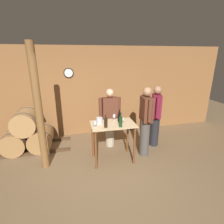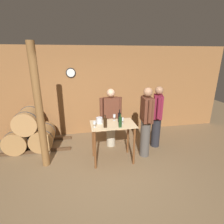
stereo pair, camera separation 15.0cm
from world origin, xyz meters
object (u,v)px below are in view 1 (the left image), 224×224
Objects in this scene: wine_bottle_far_left at (106,123)px; ice_bucket at (99,121)px; wine_bottle_center at (119,117)px; wine_glass_near_right at (122,119)px; person_host at (110,117)px; wine_glass_near_left at (95,123)px; wooden_post at (39,110)px; wine_bottle_left at (121,122)px; person_visitor_with_scarf at (146,121)px; wine_glass_near_center at (114,116)px; person_visitor_bearded at (156,115)px.

wine_bottle_far_left reaches higher than ice_bucket.
wine_bottle_center is 0.48m from ice_bucket.
person_host is (-0.12, 0.76, -0.20)m from wine_glass_near_right.
wine_glass_near_left is at bearing -159.29° from wine_bottle_center.
wooden_post reaches higher than wine_bottle_center.
wine_bottle_left reaches higher than wine_bottle_far_left.
wine_glass_near_right is at bearing -171.59° from person_visitor_with_scarf.
wine_glass_near_center is 0.39m from ice_bucket.
person_visitor_with_scarf reaches higher than wine_bottle_center.
wooden_post is at bearing 169.80° from wine_bottle_left.
wine_bottle_far_left is 0.96× the size of wine_bottle_center.
wooden_post is 1.55× the size of person_visitor_with_scarf.
wine_bottle_far_left is 0.28m from ice_bucket.
ice_bucket is at bearing -121.30° from person_host.
wine_bottle_center is 0.66m from person_host.
wine_glass_near_left is 0.60m from wine_glass_near_center.
ice_bucket is at bearing 178.03° from person_visitor_with_scarf.
person_visitor_with_scarf is 1.03× the size of person_visitor_bearded.
wine_glass_near_center is 0.77m from person_visitor_with_scarf.
person_visitor_with_scarf reaches higher than wine_bottle_far_left.
person_visitor_with_scarf is at bearing -0.87° from wooden_post.
wine_bottle_far_left reaches higher than wine_glass_near_left.
person_visitor_bearded is (1.21, -0.26, 0.04)m from person_host.
ice_bucket is (-0.42, 0.30, -0.05)m from wine_bottle_left.
person_visitor_with_scarf is at bearing 20.75° from wine_bottle_left.
person_visitor_bearded reaches higher than person_host.
wine_glass_near_center is 1.04× the size of ice_bucket.
person_visitor_bearded reaches higher than wine_glass_near_center.
person_visitor_bearded is at bearing 40.95° from person_visitor_with_scarf.
wine_glass_near_left reaches higher than ice_bucket.
wine_glass_near_left is 0.92× the size of wine_glass_near_center.
wine_bottle_left is 0.56m from wine_glass_near_left.
wine_glass_near_left is 0.09× the size of person_host.
wine_glass_near_right is (0.03, -0.14, -0.01)m from wine_bottle_center.
wine_bottle_far_left is 0.16× the size of person_visitor_with_scarf.
wine_bottle_left is 0.52m from ice_bucket.
person_host reaches higher than wine_bottle_left.
wine_bottle_left is (1.68, -0.30, -0.28)m from wooden_post.
wine_glass_near_left is 1.27m from person_visitor_with_scarf.
wine_glass_near_right is (0.41, 0.13, -0.01)m from wine_bottle_far_left.
person_visitor_bearded is at bearing 22.75° from wine_bottle_far_left.
wine_bottle_far_left reaches higher than wine_glass_near_right.
wine_bottle_far_left reaches higher than wine_glass_near_center.
wine_glass_near_left is at bearing 170.74° from wine_bottle_left.
wine_bottle_left is at bearing -83.57° from wine_glass_near_center.
person_visitor_bearded is at bearing 12.20° from wine_glass_near_center.
person_visitor_bearded is at bearing 17.70° from wine_bottle_center.
wine_glass_near_right is (0.13, -0.24, -0.00)m from wine_glass_near_center.
wine_glass_near_right is at bearing -4.10° from wooden_post.
wine_glass_near_center reaches higher than wine_glass_near_right.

